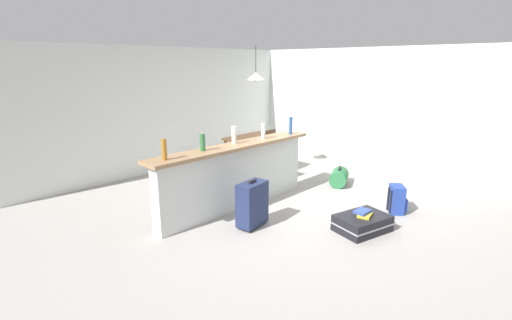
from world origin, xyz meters
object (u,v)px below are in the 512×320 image
object	(u,v)px
bottle_white	(234,135)
suitcase_upright_navy	(252,204)
bottle_clear	(263,131)
bottle_blue	(291,126)
pendant_lamp	(256,76)
duffel_bag_green	(339,177)
bottle_amber	(164,149)
backpack_blue	(397,200)
dining_chair_near_partition	(272,152)
bottle_green	(203,142)
dining_table	(255,141)
suitcase_flat_black	(362,223)
book_stack	(364,213)

from	to	relation	value
bottle_white	suitcase_upright_navy	size ratio (longest dim) A/B	0.40
bottle_clear	bottle_blue	bearing A→B (deg)	-7.85
pendant_lamp	duffel_bag_green	size ratio (longest dim) A/B	1.21
bottle_amber	backpack_blue	bearing A→B (deg)	-33.85
backpack_blue	duffel_bag_green	bearing A→B (deg)	68.59
dining_chair_near_partition	backpack_blue	world-z (taller)	dining_chair_near_partition
suitcase_upright_navy	bottle_green	bearing A→B (deg)	111.68
pendant_lamp	backpack_blue	bearing A→B (deg)	-89.93
bottle_clear	backpack_blue	size ratio (longest dim) A/B	0.59
bottle_amber	dining_table	distance (m)	3.05
suitcase_flat_black	dining_chair_near_partition	bearing A→B (deg)	69.65
backpack_blue	duffel_bag_green	world-z (taller)	backpack_blue
bottle_white	book_stack	xyz separation A→B (m)	(0.57, -1.90, -0.88)
bottle_clear	suitcase_upright_navy	size ratio (longest dim) A/B	0.37
bottle_green	suitcase_flat_black	bearing A→B (deg)	-57.02
bottle_blue	suitcase_upright_navy	bearing A→B (deg)	-159.02
backpack_blue	duffel_bag_green	distance (m)	1.41
bottle_amber	bottle_blue	bearing A→B (deg)	-1.25
suitcase_upright_navy	book_stack	bearing A→B (deg)	-51.86
suitcase_upright_navy	dining_chair_near_partition	bearing A→B (deg)	34.95
bottle_white	dining_table	size ratio (longest dim) A/B	0.24
bottle_white	suitcase_upright_navy	world-z (taller)	bottle_white
backpack_blue	pendant_lamp	bearing A→B (deg)	90.07
duffel_bag_green	dining_table	bearing A→B (deg)	106.18
bottle_amber	book_stack	distance (m)	2.72
bottle_clear	pendant_lamp	distance (m)	1.62
dining_chair_near_partition	bottle_amber	bearing A→B (deg)	-166.86
suitcase_flat_black	dining_table	bearing A→B (deg)	72.02
bottle_clear	suitcase_flat_black	size ratio (longest dim) A/B	0.28
bottle_amber	book_stack	xyz separation A→B (m)	(1.83, -1.81, -0.88)
bottle_amber	bottle_clear	distance (m)	1.84
dining_table	duffel_bag_green	world-z (taller)	dining_table
bottle_amber	dining_chair_near_partition	world-z (taller)	bottle_amber
bottle_green	book_stack	bearing A→B (deg)	-57.31
suitcase_upright_navy	duffel_bag_green	bearing A→B (deg)	2.24
bottle_clear	dining_table	world-z (taller)	bottle_clear
bottle_green	dining_table	size ratio (longest dim) A/B	0.22
dining_chair_near_partition	book_stack	world-z (taller)	dining_chair_near_partition
bottle_blue	dining_chair_near_partition	xyz separation A→B (m)	(0.30, 0.69, -0.63)
dining_table	bottle_green	bearing A→B (deg)	-153.13
bottle_clear	suitcase_flat_black	bearing A→B (deg)	-90.20
bottle_amber	pendant_lamp	distance (m)	3.07
suitcase_flat_black	duffel_bag_green	distance (m)	1.91
bottle_blue	suitcase_upright_navy	distance (m)	1.83
dining_table	duffel_bag_green	size ratio (longest dim) A/B	1.96
bottle_blue	duffel_bag_green	xyz separation A→B (m)	(0.84, -0.49, -1.00)
bottle_amber	dining_table	size ratio (longest dim) A/B	0.25
bottle_clear	bottle_blue	distance (m)	0.60
dining_table	suitcase_flat_black	xyz separation A→B (m)	(-0.95, -2.94, -0.54)
pendant_lamp	duffel_bag_green	xyz separation A→B (m)	(0.52, -1.63, -1.79)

